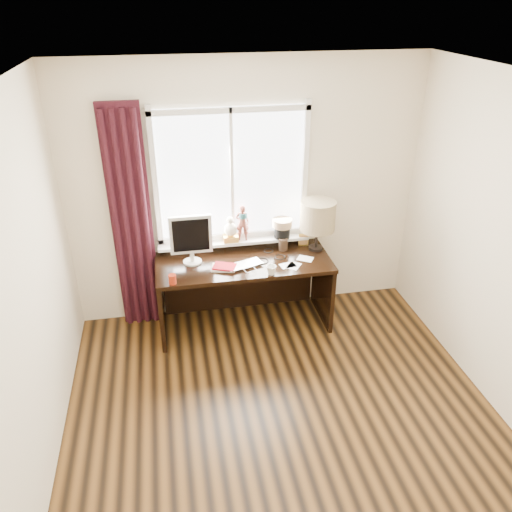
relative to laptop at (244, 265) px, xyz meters
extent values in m
cube|color=brown|center=(0.11, -1.52, -0.76)|extent=(3.50, 4.00, 0.00)
cube|color=white|center=(0.11, -1.52, 1.84)|extent=(3.50, 4.00, 0.00)
cube|color=beige|center=(0.11, 0.48, 0.54)|extent=(3.50, 0.00, 2.60)
cube|color=beige|center=(-1.64, -1.52, 0.54)|extent=(0.00, 4.00, 2.60)
imported|color=silver|center=(0.00, 0.00, 0.00)|extent=(0.41, 0.33, 0.03)
imported|color=white|center=(0.22, -0.19, 0.03)|extent=(0.13, 0.13, 0.09)
cylinder|color=maroon|center=(-0.68, -0.19, 0.03)|extent=(0.07, 0.07, 0.09)
cube|color=white|center=(-0.04, 0.46, 0.74)|extent=(1.40, 0.02, 1.30)
cube|color=silver|center=(-0.04, 0.44, 0.11)|extent=(1.50, 0.05, 0.05)
cube|color=silver|center=(-0.04, 0.44, 1.36)|extent=(1.50, 0.05, 0.05)
cube|color=silver|center=(-0.76, 0.44, 0.74)|extent=(0.05, 0.05, 1.40)
cube|color=silver|center=(0.69, 0.44, 0.74)|extent=(0.05, 0.05, 1.40)
cube|color=silver|center=(-0.04, 0.44, 0.74)|extent=(0.03, 0.05, 1.30)
cube|color=silver|center=(-0.04, 0.39, 0.07)|extent=(1.52, 0.18, 0.03)
cylinder|color=#4D0913|center=(-0.49, 0.35, 0.20)|extent=(0.13, 0.13, 0.24)
cube|color=gold|center=(-0.07, 0.37, 0.12)|extent=(0.15, 0.12, 0.06)
sphere|color=beige|center=(-0.07, 0.37, 0.21)|extent=(0.13, 0.13, 0.13)
sphere|color=beige|center=(-0.07, 0.37, 0.31)|extent=(0.07, 0.07, 0.07)
imported|color=brown|center=(0.05, 0.37, 0.27)|extent=(0.15, 0.11, 0.38)
cylinder|color=#1E4C51|center=(0.05, 0.36, 0.36)|extent=(0.10, 0.10, 0.05)
cylinder|color=black|center=(0.45, 0.35, 0.15)|extent=(0.16, 0.16, 0.12)
cylinder|color=#8C6B4C|center=(0.45, 0.35, 0.25)|extent=(0.20, 0.20, 0.08)
cube|color=black|center=(-1.02, 0.40, 0.36)|extent=(0.38, 0.05, 2.25)
cylinder|color=black|center=(-1.16, 0.36, 0.34)|extent=(0.06, 0.06, 2.20)
cylinder|color=black|center=(-1.07, 0.36, 0.34)|extent=(0.06, 0.06, 2.20)
cylinder|color=black|center=(-0.98, 0.36, 0.34)|extent=(0.06, 0.06, 2.20)
cylinder|color=black|center=(-0.89, 0.36, 0.34)|extent=(0.06, 0.06, 2.20)
cube|color=black|center=(0.01, 0.11, -0.03)|extent=(1.70, 0.70, 0.04)
cube|color=black|center=(-0.82, 0.11, -0.41)|extent=(0.04, 0.64, 0.71)
cube|color=black|center=(0.84, 0.11, -0.41)|extent=(0.04, 0.64, 0.71)
cube|color=black|center=(0.01, 0.44, -0.41)|extent=(1.60, 0.03, 0.71)
cylinder|color=beige|center=(-0.48, 0.17, -0.01)|extent=(0.18, 0.18, 0.01)
cylinder|color=beige|center=(-0.48, 0.17, 0.05)|extent=(0.04, 0.04, 0.10)
cube|color=beige|center=(-0.48, 0.17, 0.29)|extent=(0.40, 0.04, 0.38)
cube|color=black|center=(-0.48, 0.15, 0.29)|extent=(0.34, 0.01, 0.32)
cube|color=beige|center=(-0.20, 0.00, 0.00)|extent=(0.25, 0.20, 0.02)
cube|color=maroon|center=(-0.19, -0.01, 0.01)|extent=(0.25, 0.22, 0.01)
cylinder|color=black|center=(0.45, 0.27, 0.05)|extent=(0.09, 0.09, 0.12)
cylinder|color=black|center=(0.43, 0.28, 0.10)|extent=(0.01, 0.01, 0.22)
cylinder|color=black|center=(0.46, 0.26, 0.08)|extent=(0.01, 0.01, 0.19)
cylinder|color=black|center=(0.45, 0.28, 0.11)|extent=(0.01, 0.01, 0.25)
cylinder|color=black|center=(0.46, 0.28, 0.07)|extent=(0.01, 0.01, 0.17)
cube|color=gold|center=(0.67, 0.32, 0.05)|extent=(0.10, 0.03, 0.13)
cube|color=#996633|center=(0.67, 0.31, 0.05)|extent=(0.08, 0.02, 0.10)
cylinder|color=black|center=(0.77, 0.22, 0.00)|extent=(0.14, 0.14, 0.03)
cylinder|color=black|center=(0.77, 0.22, 0.13)|extent=(0.03, 0.03, 0.22)
cylinder|color=tan|center=(0.77, 0.22, 0.36)|extent=(0.35, 0.35, 0.30)
cube|color=white|center=(0.41, -0.06, -0.01)|extent=(0.17, 0.14, 0.00)
cube|color=white|center=(0.61, 0.04, -0.01)|extent=(0.19, 0.17, 0.00)
cube|color=white|center=(0.47, -0.08, -0.01)|extent=(0.18, 0.19, 0.00)
torus|color=black|center=(0.19, 0.07, -0.01)|extent=(0.16, 0.16, 0.01)
torus|color=black|center=(0.38, 0.11, -0.01)|extent=(0.14, 0.14, 0.01)
torus|color=black|center=(0.29, 0.26, -0.01)|extent=(0.13, 0.13, 0.01)
camera|label=1|loc=(-0.67, -4.09, 2.32)|focal=35.00mm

